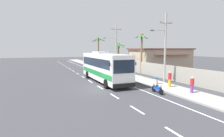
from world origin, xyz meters
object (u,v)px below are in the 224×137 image
Objects in this scene: palm_nearest at (118,51)px; palm_second at (142,46)px; pedestrian_near_kerb at (170,79)px; palm_third at (98,46)px; pedestrian_midwalk at (192,84)px; utility_pole_mid at (116,46)px; coach_bus_foreground at (104,66)px; motorcycle_beside_bus at (99,69)px; pedestrian_far_walk at (104,63)px; utility_pole_nearest at (165,46)px; motorcycle_trailing at (157,87)px; roadside_building at (160,59)px.

palm_second is (0.61, -8.60, 0.91)m from palm_nearest.
palm_third is at bearing 136.06° from pedestrian_near_kerb.
pedestrian_midwalk is 22.64m from utility_pole_mid.
pedestrian_midwalk is at bearing -60.27° from coach_bus_foreground.
motorcycle_beside_bus is 1.19× the size of pedestrian_far_walk.
coach_bus_foreground reaches higher than pedestrian_near_kerb.
coach_bus_foreground is 1.75× the size of palm_second.
utility_pole_mid is at bearing 60.83° from coach_bus_foreground.
utility_pole_nearest is (6.86, -3.56, 2.61)m from coach_bus_foreground.
palm_nearest reaches higher than motorcycle_trailing.
pedestrian_far_walk is at bearing 82.32° from motorcycle_trailing.
roadside_building is at bearing -129.01° from pedestrian_far_walk.
pedestrian_midwalk is 0.28× the size of palm_nearest.
motorcycle_trailing is 3.28m from pedestrian_midwalk.
roadside_building is at bearing 31.29° from coach_bus_foreground.
utility_pole_mid is at bearing -168.87° from pedestrian_far_walk.
utility_pole_nearest is 25.58m from palm_third.
pedestrian_midwalk is at bearing -29.61° from motorcycle_trailing.
roadside_building reaches higher than coach_bus_foreground.
pedestrian_far_walk is 21.22m from utility_pole_nearest.
palm_third is at bearing -137.46° from pedestrian_midwalk.
motorcycle_trailing is 0.22× the size of utility_pole_nearest.
pedestrian_midwalk is 0.22× the size of palm_third.
pedestrian_far_walk is (6.07, 17.33, -1.05)m from coach_bus_foreground.
roadside_building is at bearing -31.58° from palm_nearest.
motorcycle_trailing is 3.10m from pedestrian_near_kerb.
palm_nearest is at bearing 59.54° from coach_bus_foreground.
palm_third is at bearing 72.92° from motorcycle_beside_bus.
motorcycle_trailing is 23.12m from palm_nearest.
palm_third is (-0.77, 9.40, -0.01)m from utility_pole_mid.
motorcycle_trailing is 0.17× the size of roadside_building.
palm_nearest is at bearing 50.29° from utility_pole_mid.
roadside_building is (7.45, -4.58, -1.66)m from palm_nearest.
pedestrian_near_kerb is 1.09× the size of pedestrian_midwalk.
coach_bus_foreground is at bearing 160.26° from pedestrian_far_walk.
pedestrian_midwalk is 0.17× the size of utility_pole_mid.
pedestrian_midwalk is 31.90m from palm_third.
utility_pole_nearest is at bearing -27.43° from coach_bus_foreground.
palm_second is at bearing 77.13° from utility_pole_nearest.
utility_pole_nearest is (0.78, -20.89, 3.66)m from pedestrian_far_walk.
utility_pole_mid is 1.30× the size of palm_third.
motorcycle_beside_bus is at bearing 75.62° from coach_bus_foreground.
coach_bus_foreground is 18.46m from roadside_building.
pedestrian_far_walk reaches higher than pedestrian_midwalk.
utility_pole_mid is (1.67, 19.15, 3.93)m from pedestrian_near_kerb.
pedestrian_far_walk is 0.24× the size of palm_second.
pedestrian_far_walk is 6.23m from utility_pole_mid.
motorcycle_beside_bus is 0.22× the size of utility_pole_nearest.
utility_pole_mid is at bearing 33.27° from motorcycle_beside_bus.
motorcycle_trailing is 1.25× the size of pedestrian_midwalk.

